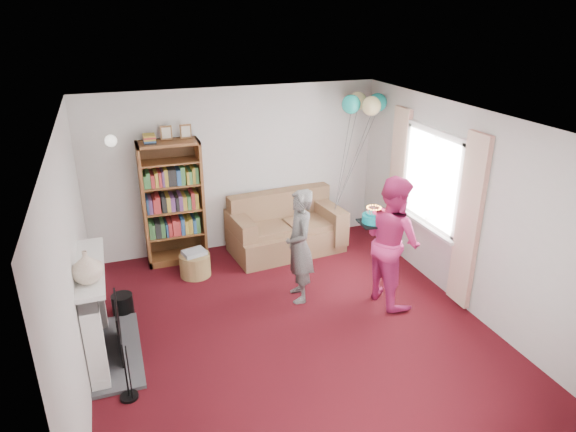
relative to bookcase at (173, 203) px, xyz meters
name	(u,v)px	position (x,y,z in m)	size (l,w,h in m)	color
ground	(291,328)	(1.01, -2.30, -0.90)	(5.00, 5.00, 0.00)	black
wall_back	(236,169)	(1.01, 0.21, 0.35)	(4.50, 0.02, 2.50)	silver
wall_left	(72,265)	(-1.25, -2.30, 0.35)	(0.02, 5.00, 2.50)	silver
wall_right	(462,208)	(3.27, -2.30, 0.35)	(0.02, 5.00, 2.50)	silver
ceiling	(291,120)	(1.01, -2.30, 1.60)	(4.50, 5.00, 0.01)	white
fireplace	(101,316)	(-1.08, -2.11, -0.39)	(0.55, 1.80, 1.12)	#3F3F42
window_bay	(430,196)	(3.22, -1.70, 0.30)	(0.14, 2.02, 2.20)	white
wall_sconce	(111,141)	(-0.74, 0.06, 0.98)	(0.16, 0.23, 0.16)	gold
bookcase	(173,203)	(0.00, 0.00, 0.00)	(0.87, 0.42, 2.04)	#472B14
sofa	(285,229)	(1.65, -0.23, -0.57)	(1.69, 0.89, 0.89)	brown
wicker_basket	(195,264)	(0.17, -0.62, -0.72)	(0.44, 0.44, 0.39)	olive
person_striped	(300,246)	(1.35, -1.68, -0.15)	(0.55, 0.36, 1.50)	black
person_magenta	(392,241)	(2.44, -2.10, -0.06)	(0.82, 0.64, 1.69)	#BD2565
birthday_cake	(373,219)	(2.20, -1.99, 0.23)	(0.33, 0.33, 0.22)	black
balloons	(364,103)	(2.91, -0.26, 1.32)	(0.91, 0.72, 1.70)	#3F3F3F
mantel_vase	(87,267)	(-1.11, -2.45, 0.38)	(0.30, 0.30, 0.32)	beige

